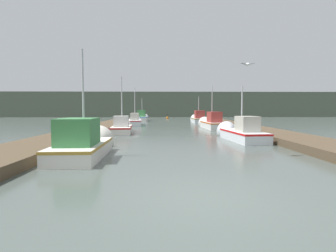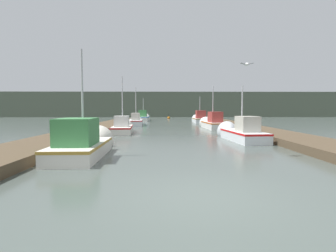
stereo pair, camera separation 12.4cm
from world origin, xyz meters
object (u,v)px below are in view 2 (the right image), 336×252
(fishing_boat_2, at_px, (123,127))
(fishing_boat_5, at_px, (199,119))
(fishing_boat_3, at_px, (212,123))
(seagull_lead, at_px, (247,64))
(fishing_boat_4, at_px, (136,121))
(mooring_piling_2, at_px, (214,119))
(fishing_boat_6, at_px, (144,118))
(fishing_boat_0, at_px, (85,143))
(mooring_piling_1, at_px, (139,117))
(mooring_piling_0, at_px, (140,116))
(channel_buoy, at_px, (169,118))
(mooring_piling_3, at_px, (220,120))
(fishing_boat_1, at_px, (240,133))

(fishing_boat_2, bearing_deg, fishing_boat_5, 56.88)
(fishing_boat_2, bearing_deg, fishing_boat_3, 25.32)
(fishing_boat_3, height_order, seagull_lead, fishing_boat_3)
(fishing_boat_2, relative_size, fishing_boat_4, 0.83)
(fishing_boat_5, height_order, mooring_piling_2, fishing_boat_5)
(mooring_piling_2, bearing_deg, fishing_boat_6, 130.93)
(fishing_boat_0, relative_size, fishing_boat_5, 1.03)
(fishing_boat_2, relative_size, fishing_boat_6, 1.01)
(mooring_piling_1, bearing_deg, mooring_piling_0, 89.86)
(fishing_boat_2, relative_size, channel_buoy, 5.02)
(fishing_boat_0, bearing_deg, fishing_boat_6, 88.19)
(fishing_boat_0, relative_size, fishing_boat_4, 0.84)
(fishing_boat_4, distance_m, mooring_piling_3, 9.59)
(mooring_piling_2, bearing_deg, fishing_boat_3, -102.52)
(seagull_lead, bearing_deg, fishing_boat_0, 169.00)
(fishing_boat_4, height_order, seagull_lead, fishing_boat_4)
(mooring_piling_0, height_order, mooring_piling_2, mooring_piling_2)
(fishing_boat_4, relative_size, fishing_boat_6, 1.21)
(fishing_boat_0, distance_m, mooring_piling_0, 35.70)
(fishing_boat_4, xyz_separation_m, mooring_piling_2, (9.02, -0.15, 0.22))
(seagull_lead, bearing_deg, mooring_piling_3, 73.90)
(fishing_boat_1, relative_size, fishing_boat_3, 0.92)
(fishing_boat_6, bearing_deg, mooring_piling_0, 102.17)
(fishing_boat_5, height_order, mooring_piling_3, fishing_boat_5)
(fishing_boat_2, relative_size, seagull_lead, 9.06)
(mooring_piling_0, bearing_deg, fishing_boat_5, -49.61)
(mooring_piling_0, xyz_separation_m, mooring_piling_2, (10.04, -16.20, 0.12))
(fishing_boat_0, height_order, fishing_boat_6, fishing_boat_0)
(fishing_boat_4, distance_m, mooring_piling_2, 9.03)
(mooring_piling_0, bearing_deg, fishing_boat_3, -66.85)
(fishing_boat_3, bearing_deg, fishing_boat_1, -93.76)
(fishing_boat_5, relative_size, mooring_piling_2, 3.77)
(fishing_boat_0, bearing_deg, mooring_piling_1, 90.04)
(fishing_boat_3, relative_size, mooring_piling_0, 5.26)
(fishing_boat_3, height_order, fishing_boat_5, fishing_boat_3)
(fishing_boat_0, bearing_deg, fishing_boat_3, 59.87)
(mooring_piling_1, bearing_deg, channel_buoy, 38.89)
(fishing_boat_3, height_order, mooring_piling_0, fishing_boat_3)
(fishing_boat_4, bearing_deg, mooring_piling_1, 89.87)
(fishing_boat_2, bearing_deg, mooring_piling_0, 87.86)
(fishing_boat_0, height_order, mooring_piling_2, fishing_boat_0)
(fishing_boat_0, distance_m, fishing_boat_1, 9.48)
(fishing_boat_3, bearing_deg, mooring_piling_2, 73.84)
(fishing_boat_1, relative_size, fishing_boat_4, 0.87)
(fishing_boat_4, distance_m, fishing_boat_6, 10.18)
(fishing_boat_0, xyz_separation_m, fishing_boat_4, (0.01, 19.63, -0.05))
(mooring_piling_0, bearing_deg, fishing_boat_4, -86.36)
(mooring_piling_0, relative_size, mooring_piling_3, 0.80)
(fishing_boat_4, bearing_deg, fishing_boat_5, 29.16)
(seagull_lead, bearing_deg, fishing_boat_2, 114.56)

